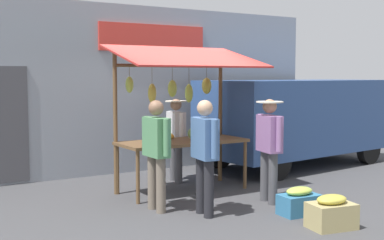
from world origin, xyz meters
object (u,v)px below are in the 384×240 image
object	(u,v)px
vendor_with_sunhat	(176,134)
shopper_with_shopping_bag	(269,142)
shopper_in_striped_shirt	(156,147)
parked_van	(291,115)
produce_crate_near	(331,213)
shopper_with_ponytail	(205,149)
market_stall	(182,101)
produce_crate_side	(299,202)

from	to	relation	value
vendor_with_sunhat	shopper_with_shopping_bag	distance (m)	2.18
shopper_in_striped_shirt	parked_van	world-z (taller)	parked_van
parked_van	produce_crate_near	bearing A→B (deg)	48.00
shopper_with_ponytail	produce_crate_near	xyz separation A→B (m)	(-1.05, 1.40, -0.75)
market_stall	shopper_with_ponytail	distance (m)	1.71
shopper_in_striped_shirt	produce_crate_near	bearing A→B (deg)	-142.35
parked_van	shopper_in_striped_shirt	bearing A→B (deg)	16.34
market_stall	produce_crate_near	bearing A→B (deg)	100.07
market_stall	vendor_with_sunhat	size ratio (longest dim) A/B	1.61
shopper_with_shopping_bag	shopper_with_ponytail	world-z (taller)	shopper_with_ponytail
vendor_with_sunhat	shopper_with_shopping_bag	bearing A→B (deg)	20.73
shopper_in_striped_shirt	produce_crate_side	xyz separation A→B (m)	(-1.63, 1.26, -0.76)
produce_crate_near	produce_crate_side	xyz separation A→B (m)	(-0.11, -0.71, -0.02)
parked_van	shopper_with_ponytail	bearing A→B (deg)	25.60
shopper_in_striped_shirt	produce_crate_side	world-z (taller)	shopper_in_striped_shirt
shopper_with_shopping_bag	shopper_in_striped_shirt	world-z (taller)	shopper_in_striped_shirt
produce_crate_side	market_stall	bearing A→B (deg)	-74.10
parked_van	shopper_with_shopping_bag	bearing A→B (deg)	35.60
vendor_with_sunhat	shopper_in_striped_shirt	distance (m)	2.10
vendor_with_sunhat	produce_crate_side	xyz separation A→B (m)	(-0.34, 2.91, -0.72)
market_stall	shopper_with_shopping_bag	bearing A→B (deg)	116.85
market_stall	shopper_with_ponytail	xyz separation A→B (m)	(0.54, 1.51, -0.60)
shopper_with_ponytail	parked_van	size ratio (longest dim) A/B	0.36
produce_crate_near	vendor_with_sunhat	bearing A→B (deg)	-86.39
market_stall	shopper_in_striped_shirt	distance (m)	1.50
market_stall	parked_van	world-z (taller)	market_stall
vendor_with_sunhat	produce_crate_side	distance (m)	3.02
parked_van	produce_crate_side	bearing A→B (deg)	43.19
vendor_with_sunhat	produce_crate_near	xyz separation A→B (m)	(-0.23, 3.62, -0.70)
market_stall	shopper_with_ponytail	size ratio (longest dim) A/B	1.52
shopper_with_shopping_bag	produce_crate_near	size ratio (longest dim) A/B	2.51
vendor_with_sunhat	shopper_with_shopping_bag	size ratio (longest dim) A/B	0.96
shopper_with_ponytail	shopper_in_striped_shirt	size ratio (longest dim) A/B	1.01
vendor_with_sunhat	shopper_with_ponytail	world-z (taller)	shopper_with_ponytail
produce_crate_near	produce_crate_side	world-z (taller)	produce_crate_near
vendor_with_sunhat	shopper_in_striped_shirt	xyz separation A→B (m)	(1.29, 1.65, 0.04)
vendor_with_sunhat	shopper_with_ponytail	bearing A→B (deg)	-10.98
produce_crate_side	parked_van	bearing A→B (deg)	-130.99
market_stall	shopper_with_shopping_bag	world-z (taller)	market_stall
vendor_with_sunhat	parked_van	world-z (taller)	parked_van
shopper_with_shopping_bag	shopper_with_ponytail	size ratio (longest dim) A/B	0.99
vendor_with_sunhat	shopper_in_striped_shirt	size ratio (longest dim) A/B	0.95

